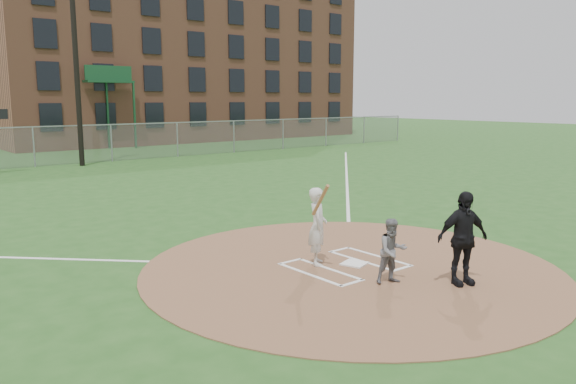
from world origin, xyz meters
TOP-DOWN VIEW (x-y plane):
  - ground at (0.00, 0.00)m, footprint 140.00×140.00m
  - dirt_circle at (0.00, 0.00)m, footprint 8.40×8.40m
  - home_plate at (0.18, 0.06)m, footprint 0.58×0.58m
  - foul_line_first at (9.00, 9.00)m, footprint 17.04×17.04m
  - catcher at (-0.14, -1.19)m, footprint 0.71×0.63m
  - umpire at (0.79, -2.04)m, footprint 1.10×0.77m
  - batters_boxes at (0.00, 0.15)m, footprint 2.08×1.88m
  - batter_at_plate at (-0.40, 0.56)m, footprint 0.73×1.05m
  - outfield_fence at (0.00, 22.00)m, footprint 56.08×0.08m
  - brick_warehouse at (16.00, 37.96)m, footprint 30.00×17.17m
  - light_pole at (2.00, 21.00)m, footprint 1.20×0.30m

SIDE VIEW (x-z plane):
  - ground at x=0.00m, z-range 0.00..0.00m
  - foul_line_first at x=9.00m, z-range 0.00..0.01m
  - dirt_circle at x=0.00m, z-range 0.00..0.02m
  - batters_boxes at x=0.00m, z-range 0.02..0.03m
  - home_plate at x=0.18m, z-range 0.02..0.05m
  - catcher at x=-0.14m, z-range 0.02..1.23m
  - batter_at_plate at x=-0.40m, z-range -0.06..1.72m
  - umpire at x=0.79m, z-range 0.02..1.75m
  - outfield_fence at x=0.00m, z-range 0.00..2.03m
  - light_pole at x=2.00m, z-range 0.50..12.72m
  - brick_warehouse at x=16.00m, z-range 0.00..15.00m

